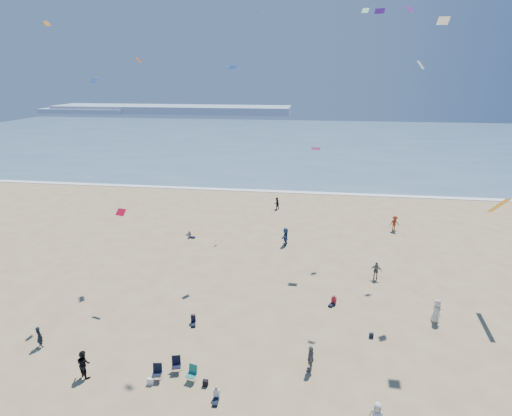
# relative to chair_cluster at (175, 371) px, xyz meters

# --- Properties ---
(ocean) EXTENTS (220.00, 100.00, 0.06)m
(ocean) POSITION_rel_chair_cluster_xyz_m (2.39, 90.13, -0.47)
(ocean) COLOR #476B84
(ocean) RESTS_ON ground
(surf_line) EXTENTS (220.00, 1.20, 0.08)m
(surf_line) POSITION_rel_chair_cluster_xyz_m (2.39, 40.13, -0.46)
(surf_line) COLOR white
(surf_line) RESTS_ON ground
(headland_far) EXTENTS (110.00, 20.00, 3.20)m
(headland_far) POSITION_rel_chair_cluster_xyz_m (-57.61, 165.13, 1.10)
(headland_far) COLOR #7A8EA8
(headland_far) RESTS_ON ground
(headland_near) EXTENTS (40.00, 14.00, 2.00)m
(headland_near) POSITION_rel_chair_cluster_xyz_m (-97.61, 160.13, 0.50)
(headland_near) COLOR #7A8EA8
(headland_near) RESTS_ON ground
(standing_flyers) EXTENTS (29.50, 42.61, 1.89)m
(standing_flyers) POSITION_rel_chair_cluster_xyz_m (8.02, 7.90, 0.37)
(standing_flyers) COLOR #2F5083
(standing_flyers) RESTS_ON ground
(seated_group) EXTENTS (15.96, 29.06, 0.84)m
(seated_group) POSITION_rel_chair_cluster_xyz_m (3.20, 5.41, -0.08)
(seated_group) COLOR silver
(seated_group) RESTS_ON ground
(chair_cluster) EXTENTS (2.70, 1.51, 1.00)m
(chair_cluster) POSITION_rel_chair_cluster_xyz_m (0.00, 0.00, 0.00)
(chair_cluster) COLOR black
(chair_cluster) RESTS_ON ground
(white_tote) EXTENTS (0.35, 0.20, 0.40)m
(white_tote) POSITION_rel_chair_cluster_xyz_m (-1.25, -0.66, -0.30)
(white_tote) COLOR silver
(white_tote) RESTS_ON ground
(black_backpack) EXTENTS (0.30, 0.22, 0.38)m
(black_backpack) POSITION_rel_chair_cluster_xyz_m (1.93, -0.36, -0.31)
(black_backpack) COLOR black
(black_backpack) RESTS_ON ground
(navy_bag) EXTENTS (0.28, 0.18, 0.34)m
(navy_bag) POSITION_rel_chair_cluster_xyz_m (11.99, 5.51, -0.33)
(navy_bag) COLOR black
(navy_bag) RESTS_ON ground
(kites_aloft) EXTENTS (45.15, 40.49, 29.82)m
(kites_aloft) POSITION_rel_chair_cluster_xyz_m (13.29, 8.86, 13.09)
(kites_aloft) COLOR purple
(kites_aloft) RESTS_ON ground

